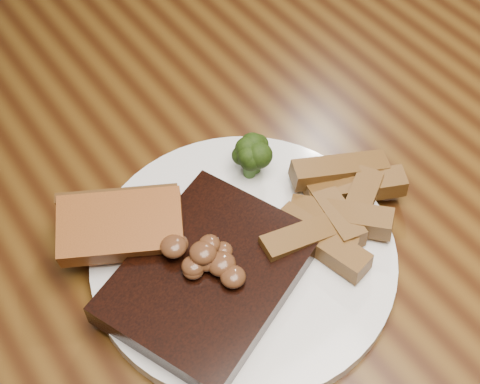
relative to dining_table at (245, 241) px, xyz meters
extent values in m
cube|color=#4E300F|center=(0.00, 0.00, 0.07)|extent=(1.60, 0.90, 0.04)
cylinder|color=black|center=(0.72, 0.37, -0.30)|extent=(0.07, 0.07, 0.71)
cube|color=black|center=(0.18, 0.70, -0.22)|extent=(0.44, 0.44, 0.04)
cylinder|color=black|center=(0.36, 0.87, -0.45)|extent=(0.04, 0.04, 0.41)
cylinder|color=black|center=(0.02, 0.88, -0.45)|extent=(0.04, 0.04, 0.41)
cylinder|color=black|center=(0.35, 0.52, -0.45)|extent=(0.04, 0.04, 0.41)
cylinder|color=black|center=(0.00, 0.54, -0.45)|extent=(0.04, 0.04, 0.41)
cylinder|color=white|center=(-0.05, -0.06, 0.10)|extent=(0.29, 0.29, 0.01)
cube|color=black|center=(-0.09, -0.07, 0.12)|extent=(0.22, 0.19, 0.03)
cube|color=beige|center=(-0.09, -0.14, 0.11)|extent=(0.13, 0.06, 0.02)
cube|color=brown|center=(-0.14, 0.01, 0.12)|extent=(0.13, 0.11, 0.02)
camera|label=1|loc=(-0.25, -0.33, 0.64)|focal=50.00mm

